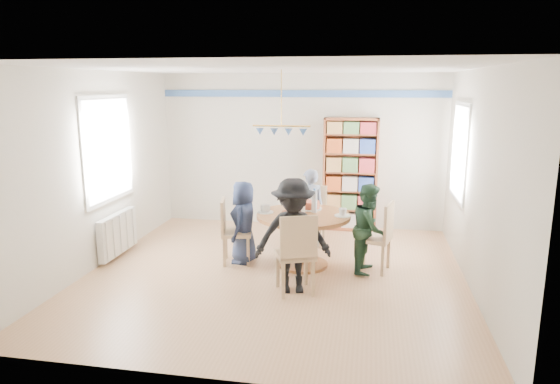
% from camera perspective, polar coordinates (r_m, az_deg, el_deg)
% --- Properties ---
extents(ground, '(5.00, 5.00, 0.00)m').
position_cam_1_polar(ground, '(6.81, -0.61, -9.37)').
color(ground, tan).
extents(room_shell, '(5.00, 5.00, 5.00)m').
position_cam_1_polar(room_shell, '(7.29, -1.36, 5.45)').
color(room_shell, white).
rests_on(room_shell, ground).
extents(radiator, '(0.12, 1.00, 0.60)m').
position_cam_1_polar(radiator, '(7.76, -18.04, -4.54)').
color(radiator, silver).
rests_on(radiator, ground).
extents(dining_table, '(1.30, 1.30, 0.75)m').
position_cam_1_polar(dining_table, '(6.95, 2.69, -4.09)').
color(dining_table, brown).
rests_on(dining_table, ground).
extents(chair_left, '(0.49, 0.49, 0.93)m').
position_cam_1_polar(chair_left, '(7.12, -5.62, -4.13)').
color(chair_left, tan).
rests_on(chair_left, ground).
extents(chair_right, '(0.52, 0.52, 0.96)m').
position_cam_1_polar(chair_right, '(6.89, 11.36, -4.71)').
color(chair_right, tan).
rests_on(chair_right, ground).
extents(chair_far, '(0.44, 0.44, 0.93)m').
position_cam_1_polar(chair_far, '(7.97, 3.76, -2.32)').
color(chair_far, tan).
rests_on(chair_far, ground).
extents(chair_near, '(0.58, 0.58, 1.01)m').
position_cam_1_polar(chair_near, '(6.01, 1.90, -6.70)').
color(chair_near, tan).
rests_on(chair_near, ground).
extents(person_left, '(0.41, 0.60, 1.18)m').
position_cam_1_polar(person_left, '(7.11, -4.16, -3.46)').
color(person_left, '#1B243D').
rests_on(person_left, ground).
extents(person_right, '(0.54, 0.65, 1.22)m').
position_cam_1_polar(person_right, '(6.84, 10.19, -4.10)').
color(person_right, black).
rests_on(person_right, ground).
extents(person_far, '(0.53, 0.43, 1.25)m').
position_cam_1_polar(person_far, '(7.76, 3.40, -1.86)').
color(person_far, gray).
rests_on(person_far, ground).
extents(person_near, '(1.01, 0.72, 1.42)m').
position_cam_1_polar(person_near, '(6.05, 1.50, -5.06)').
color(person_near, black).
rests_on(person_near, ground).
extents(bookshelf, '(0.93, 0.28, 1.96)m').
position_cam_1_polar(bookshelf, '(8.70, 8.03, 1.86)').
color(bookshelf, brown).
rests_on(bookshelf, ground).
extents(tableware, '(1.30, 1.30, 0.34)m').
position_cam_1_polar(tableware, '(6.91, 2.51, -1.88)').
color(tableware, white).
rests_on(tableware, dining_table).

